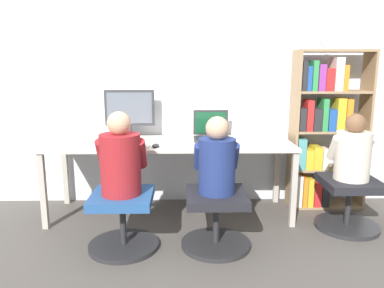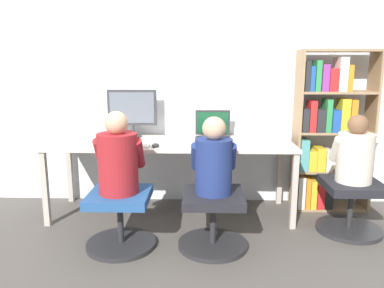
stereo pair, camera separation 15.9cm
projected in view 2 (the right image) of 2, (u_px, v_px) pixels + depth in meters
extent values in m
plane|color=#4C4742|center=(169.00, 228.00, 3.31)|extent=(14.00, 14.00, 0.00)
cube|color=silver|center=(174.00, 77.00, 3.79)|extent=(10.00, 0.05, 2.60)
cube|color=beige|center=(171.00, 143.00, 3.50)|extent=(2.27, 0.70, 0.03)
cube|color=#ADA497|center=(45.00, 189.00, 3.31)|extent=(0.05, 0.05, 0.68)
cube|color=#ADA497|center=(294.00, 191.00, 3.24)|extent=(0.05, 0.05, 0.68)
cube|color=#ADA497|center=(70.00, 170.00, 3.91)|extent=(0.05, 0.05, 0.68)
cube|color=#ADA497|center=(280.00, 172.00, 3.85)|extent=(0.05, 0.05, 0.68)
cylinder|color=#333338|center=(133.00, 136.00, 3.74)|extent=(0.17, 0.17, 0.01)
cylinder|color=#333338|center=(133.00, 130.00, 3.73)|extent=(0.04, 0.04, 0.10)
cube|color=#333338|center=(132.00, 108.00, 3.68)|extent=(0.49, 0.02, 0.35)
cube|color=slate|center=(132.00, 108.00, 3.67)|extent=(0.44, 0.01, 0.30)
cube|color=#2D2D30|center=(213.00, 139.00, 3.58)|extent=(0.34, 0.26, 0.02)
cube|color=black|center=(213.00, 138.00, 3.57)|extent=(0.30, 0.20, 0.00)
cube|color=#2D2D30|center=(213.00, 123.00, 3.70)|extent=(0.34, 0.06, 0.25)
cube|color=#144C2D|center=(213.00, 123.00, 3.70)|extent=(0.30, 0.05, 0.22)
cube|color=silver|center=(125.00, 146.00, 3.27)|extent=(0.43, 0.14, 0.02)
cube|color=#BAB8AD|center=(125.00, 144.00, 3.27)|extent=(0.40, 0.11, 0.00)
ellipsoid|color=black|center=(155.00, 145.00, 3.28)|extent=(0.06, 0.10, 0.03)
cylinder|color=#262628|center=(121.00, 244.00, 2.99)|extent=(0.55, 0.55, 0.04)
cylinder|color=#262628|center=(120.00, 221.00, 2.95)|extent=(0.05, 0.05, 0.34)
cube|color=#234C84|center=(119.00, 197.00, 2.90)|extent=(0.47, 0.47, 0.07)
cylinder|color=#262628|center=(213.00, 244.00, 2.98)|extent=(0.55, 0.55, 0.04)
cylinder|color=#262628|center=(213.00, 222.00, 2.94)|extent=(0.05, 0.05, 0.34)
cube|color=black|center=(213.00, 197.00, 2.89)|extent=(0.47, 0.47, 0.07)
cylinder|color=maroon|center=(118.00, 163.00, 2.85)|extent=(0.31, 0.31, 0.46)
sphere|color=tan|center=(116.00, 123.00, 2.79)|extent=(0.18, 0.18, 0.18)
cylinder|color=maroon|center=(101.00, 153.00, 2.91)|extent=(0.09, 0.21, 0.26)
cylinder|color=maroon|center=(138.00, 153.00, 2.90)|extent=(0.09, 0.21, 0.26)
cylinder|color=navy|center=(214.00, 166.00, 2.84)|extent=(0.28, 0.28, 0.42)
sphere|color=tan|center=(214.00, 128.00, 2.78)|extent=(0.18, 0.18, 0.18)
cylinder|color=navy|center=(196.00, 156.00, 2.89)|extent=(0.08, 0.19, 0.24)
cylinder|color=navy|center=(231.00, 157.00, 2.89)|extent=(0.08, 0.19, 0.24)
cube|color=#997A56|center=(297.00, 132.00, 3.65)|extent=(0.02, 0.28, 1.56)
cube|color=#997A56|center=(370.00, 132.00, 3.63)|extent=(0.02, 0.28, 1.56)
cube|color=#997A56|center=(327.00, 206.00, 3.80)|extent=(0.68, 0.27, 0.02)
cube|color=#997A56|center=(330.00, 170.00, 3.72)|extent=(0.68, 0.27, 0.02)
cube|color=#997A56|center=(333.00, 132.00, 3.64)|extent=(0.68, 0.27, 0.02)
cube|color=#997A56|center=(336.00, 92.00, 3.56)|extent=(0.68, 0.27, 0.02)
cube|color=#997A56|center=(339.00, 51.00, 3.48)|extent=(0.68, 0.27, 0.02)
cube|color=silver|center=(299.00, 190.00, 3.75)|extent=(0.07, 0.23, 0.32)
cube|color=orange|center=(306.00, 192.00, 3.74)|extent=(0.04, 0.21, 0.30)
cube|color=gold|center=(312.00, 193.00, 3.73)|extent=(0.06, 0.19, 0.29)
cube|color=red|center=(319.00, 195.00, 3.74)|extent=(0.07, 0.19, 0.24)
cube|color=#262628|center=(326.00, 194.00, 3.74)|extent=(0.07, 0.20, 0.26)
cube|color=teal|center=(303.00, 154.00, 3.65)|extent=(0.08, 0.19, 0.31)
cube|color=gold|center=(311.00, 160.00, 3.65)|extent=(0.07, 0.15, 0.20)
cube|color=gold|center=(319.00, 158.00, 3.67)|extent=(0.08, 0.21, 0.22)
cube|color=silver|center=(327.00, 160.00, 3.64)|extent=(0.06, 0.15, 0.21)
cube|color=#262628|center=(303.00, 120.00, 3.60)|extent=(0.06, 0.22, 0.22)
cube|color=red|center=(311.00, 116.00, 3.57)|extent=(0.06, 0.18, 0.30)
cube|color=#262628|center=(318.00, 120.00, 3.59)|extent=(0.08, 0.21, 0.22)
cube|color=#2D8C47|center=(326.00, 115.00, 3.58)|extent=(0.05, 0.21, 0.31)
cube|color=#1E4C9E|center=(333.00, 120.00, 3.59)|extent=(0.07, 0.21, 0.21)
cube|color=gold|center=(343.00, 115.00, 3.56)|extent=(0.08, 0.17, 0.31)
cube|color=orange|center=(351.00, 116.00, 3.55)|extent=(0.06, 0.17, 0.31)
cube|color=#262628|center=(306.00, 76.00, 3.50)|extent=(0.04, 0.18, 0.28)
cube|color=#1E4C9E|center=(310.00, 79.00, 3.52)|extent=(0.04, 0.23, 0.23)
cube|color=#2D8C47|center=(316.00, 76.00, 3.49)|extent=(0.05, 0.17, 0.28)
cube|color=#8C338C|center=(322.00, 78.00, 3.52)|extent=(0.06, 0.23, 0.25)
cube|color=red|center=(332.00, 80.00, 3.49)|extent=(0.08, 0.16, 0.21)
cube|color=silver|center=(340.00, 74.00, 3.50)|extent=(0.08, 0.22, 0.31)
cube|color=orange|center=(348.00, 78.00, 3.48)|extent=(0.05, 0.16, 0.24)
cube|color=#B2B2B7|center=(331.00, 48.00, 3.40)|extent=(0.05, 0.03, 0.02)
cylinder|color=#B2B2B7|center=(332.00, 38.00, 3.39)|extent=(0.14, 0.02, 0.14)
cylinder|color=white|center=(332.00, 38.00, 3.37)|extent=(0.12, 0.00, 0.12)
cylinder|color=#262628|center=(349.00, 229.00, 3.26)|extent=(0.55, 0.55, 0.04)
cylinder|color=#262628|center=(350.00, 208.00, 3.22)|extent=(0.05, 0.05, 0.34)
cube|color=black|center=(353.00, 186.00, 3.17)|extent=(0.47, 0.47, 0.07)
cylinder|color=beige|center=(355.00, 158.00, 3.12)|extent=(0.29, 0.29, 0.41)
sphere|color=brown|center=(358.00, 125.00, 3.07)|extent=(0.17, 0.17, 0.17)
cylinder|color=beige|center=(336.00, 149.00, 3.17)|extent=(0.08, 0.19, 0.24)
cylinder|color=beige|center=(370.00, 149.00, 3.17)|extent=(0.08, 0.19, 0.24)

